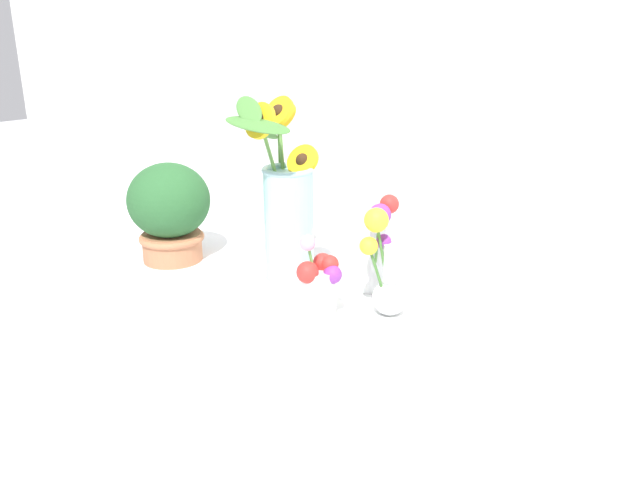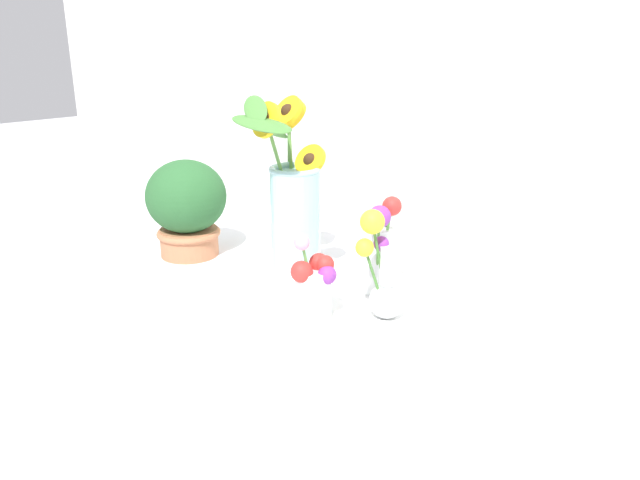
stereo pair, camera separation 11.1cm
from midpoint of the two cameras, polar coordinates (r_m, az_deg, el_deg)
The scene contains 7 objects.
ground_plane at distance 1.12m, azimuth 2.10°, elevation -7.80°, with size 6.00×6.00×0.00m, color silver.
serving_tray at distance 1.16m, azimuth 2.76°, elevation -6.17°, with size 0.45×0.45×0.02m.
mason_jar_sunflowers at distance 1.22m, azimuth 0.05°, elevation 3.25°, with size 0.18×0.19×0.37m.
vase_small_center at distance 1.06m, azimuth 2.41°, elevation -4.19°, with size 0.07×0.08×0.16m.
vase_bulb_right at distance 1.07m, azimuth 8.70°, elevation -3.33°, with size 0.07×0.08×0.20m.
vase_small_back at distance 1.16m, azimuth 8.18°, elevation -0.67°, with size 0.09×0.11×0.19m.
potted_plant at distance 1.44m, azimuth -9.95°, elevation 3.08°, with size 0.18×0.18×0.22m.
Camera 2 is at (0.71, -0.70, 0.50)m, focal length 35.00 mm.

